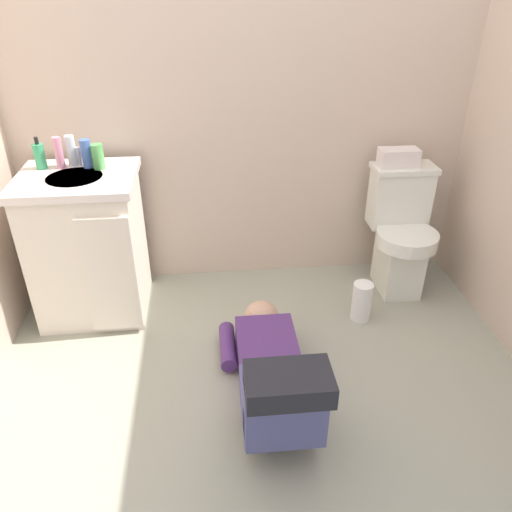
# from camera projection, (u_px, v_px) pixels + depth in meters

# --- Properties ---
(ground_plane) EXTENTS (3.09, 3.10, 0.04)m
(ground_plane) POSITION_uv_depth(u_px,v_px,m) (264.00, 389.00, 2.40)
(ground_plane) COLOR gray
(wall_back) EXTENTS (2.75, 0.08, 2.40)m
(wall_back) POSITION_uv_depth(u_px,v_px,m) (243.00, 79.00, 2.72)
(wall_back) COLOR beige
(wall_back) RESTS_ON ground_plane
(toilet) EXTENTS (0.36, 0.46, 0.75)m
(toilet) POSITION_uv_depth(u_px,v_px,m) (401.00, 233.00, 2.97)
(toilet) COLOR silver
(toilet) RESTS_ON ground_plane
(vanity_cabinet) EXTENTS (0.60, 0.53, 0.82)m
(vanity_cabinet) POSITION_uv_depth(u_px,v_px,m) (89.00, 245.00, 2.73)
(vanity_cabinet) COLOR beige
(vanity_cabinet) RESTS_ON ground_plane
(faucet) EXTENTS (0.02, 0.02, 0.10)m
(faucet) POSITION_uv_depth(u_px,v_px,m) (79.00, 157.00, 2.62)
(faucet) COLOR silver
(faucet) RESTS_ON vanity_cabinet
(person_plumber) EXTENTS (0.39, 1.06, 0.52)m
(person_plumber) POSITION_uv_depth(u_px,v_px,m) (273.00, 374.00, 2.22)
(person_plumber) COLOR #512D6B
(person_plumber) RESTS_ON ground_plane
(tissue_box) EXTENTS (0.22, 0.11, 0.10)m
(tissue_box) POSITION_uv_depth(u_px,v_px,m) (398.00, 158.00, 2.82)
(tissue_box) COLOR silver
(tissue_box) RESTS_ON toilet
(soap_dispenser) EXTENTS (0.06, 0.06, 0.17)m
(soap_dispenser) POSITION_uv_depth(u_px,v_px,m) (40.00, 156.00, 2.58)
(soap_dispenser) COLOR #359B62
(soap_dispenser) RESTS_ON vanity_cabinet
(bottle_pink) EXTENTS (0.04, 0.04, 0.16)m
(bottle_pink) POSITION_uv_depth(u_px,v_px,m) (59.00, 153.00, 2.58)
(bottle_pink) COLOR pink
(bottle_pink) RESTS_ON vanity_cabinet
(bottle_clear) EXTENTS (0.05, 0.05, 0.16)m
(bottle_clear) POSITION_uv_depth(u_px,v_px,m) (71.00, 151.00, 2.61)
(bottle_clear) COLOR silver
(bottle_clear) RESTS_ON vanity_cabinet
(bottle_blue) EXTENTS (0.05, 0.05, 0.15)m
(bottle_blue) POSITION_uv_depth(u_px,v_px,m) (87.00, 154.00, 2.59)
(bottle_blue) COLOR #4467B5
(bottle_blue) RESTS_ON vanity_cabinet
(bottle_green) EXTENTS (0.06, 0.06, 0.13)m
(bottle_green) POSITION_uv_depth(u_px,v_px,m) (98.00, 157.00, 2.58)
(bottle_green) COLOR #52A452
(bottle_green) RESTS_ON vanity_cabinet
(paper_towel_roll) EXTENTS (0.11, 0.11, 0.23)m
(paper_towel_roll) POSITION_uv_depth(u_px,v_px,m) (362.00, 302.00, 2.79)
(paper_towel_roll) COLOR white
(paper_towel_roll) RESTS_ON ground_plane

